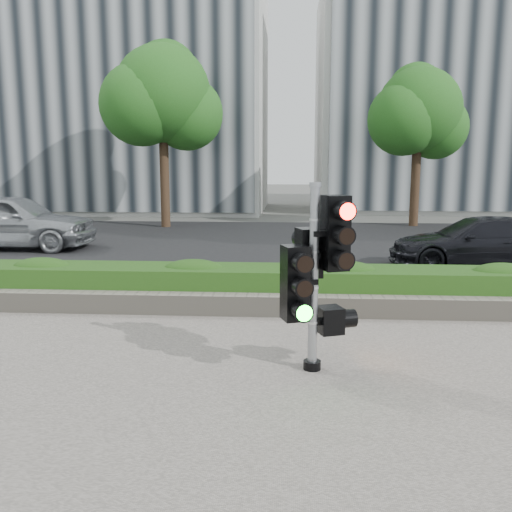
# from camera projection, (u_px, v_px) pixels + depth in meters

# --- Properties ---
(ground) EXTENTS (120.00, 120.00, 0.00)m
(ground) POSITION_uv_depth(u_px,v_px,m) (249.00, 356.00, 7.21)
(ground) COLOR #51514C
(ground) RESTS_ON ground
(sidewalk) EXTENTS (16.00, 11.00, 0.03)m
(sidewalk) POSITION_uv_depth(u_px,v_px,m) (227.00, 454.00, 4.75)
(sidewalk) COLOR #9E9389
(sidewalk) RESTS_ON ground
(road) EXTENTS (60.00, 13.00, 0.02)m
(road) POSITION_uv_depth(u_px,v_px,m) (274.00, 245.00, 17.04)
(road) COLOR black
(road) RESTS_ON ground
(curb) EXTENTS (60.00, 0.25, 0.12)m
(curb) POSITION_uv_depth(u_px,v_px,m) (262.00, 295.00, 10.30)
(curb) COLOR gray
(curb) RESTS_ON ground
(stone_wall) EXTENTS (12.00, 0.32, 0.34)m
(stone_wall) POSITION_uv_depth(u_px,v_px,m) (258.00, 305.00, 9.04)
(stone_wall) COLOR gray
(stone_wall) RESTS_ON sidewalk
(hedge) EXTENTS (12.00, 1.00, 0.68)m
(hedge) POSITION_uv_depth(u_px,v_px,m) (260.00, 286.00, 9.66)
(hedge) COLOR #447825
(hedge) RESTS_ON sidewalk
(building_left) EXTENTS (16.00, 9.00, 15.00)m
(building_left) POSITION_uv_depth(u_px,v_px,m) (116.00, 70.00, 29.15)
(building_left) COLOR #B7B7B2
(building_left) RESTS_ON ground
(building_right) EXTENTS (18.00, 10.00, 12.00)m
(building_right) POSITION_uv_depth(u_px,v_px,m) (481.00, 100.00, 30.07)
(building_right) COLOR #B7B7B2
(building_right) RESTS_ON ground
(tree_left) EXTENTS (4.61, 4.03, 7.34)m
(tree_left) POSITION_uv_depth(u_px,v_px,m) (162.00, 98.00, 20.97)
(tree_left) COLOR black
(tree_left) RESTS_ON ground
(tree_right) EXTENTS (4.10, 3.58, 6.53)m
(tree_right) POSITION_uv_depth(u_px,v_px,m) (418.00, 113.00, 21.39)
(tree_right) COLOR black
(tree_right) RESTS_ON ground
(traffic_signal) EXTENTS (0.83, 0.72, 2.29)m
(traffic_signal) POSITION_uv_depth(u_px,v_px,m) (315.00, 268.00, 6.50)
(traffic_signal) COLOR black
(traffic_signal) RESTS_ON sidewalk
(car_silver) EXTENTS (4.86, 1.99, 1.65)m
(car_silver) POSITION_uv_depth(u_px,v_px,m) (11.00, 221.00, 16.07)
(car_silver) COLOR #ACB0B3
(car_silver) RESTS_ON road
(car_dark) EXTENTS (4.30, 1.92, 1.22)m
(car_dark) POSITION_uv_depth(u_px,v_px,m) (478.00, 242.00, 13.22)
(car_dark) COLOR black
(car_dark) RESTS_ON road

